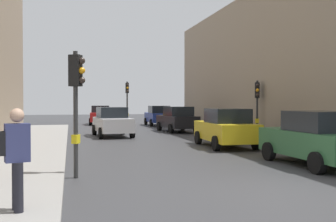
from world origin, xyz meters
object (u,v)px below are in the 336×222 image
(car_yellow_taxi, at_px, (226,128))
(car_blue_van, at_px, (158,116))
(traffic_light_near_right, at_px, (76,91))
(car_silver_hatchback, at_px, (112,122))
(car_dark_suv, at_px, (177,119))
(car_green_estate, at_px, (316,138))
(traffic_light_far_median, at_px, (127,96))
(car_red_sedan, at_px, (100,115))
(pedestrian_with_grey_backpack, at_px, (15,153))
(traffic_light_mid_street, at_px, (257,99))

(car_yellow_taxi, bearing_deg, car_blue_van, 87.47)
(car_blue_van, bearing_deg, traffic_light_near_right, -108.10)
(car_silver_hatchback, bearing_deg, car_dark_suv, 28.17)
(car_green_estate, relative_size, car_dark_suv, 0.98)
(traffic_light_near_right, height_order, car_silver_hatchback, traffic_light_near_right)
(car_yellow_taxi, bearing_deg, traffic_light_far_median, 98.85)
(car_red_sedan, height_order, car_blue_van, same)
(traffic_light_far_median, height_order, pedestrian_with_grey_backpack, traffic_light_far_median)
(car_red_sedan, distance_m, car_green_estate, 26.10)
(car_green_estate, bearing_deg, traffic_light_far_median, 98.57)
(traffic_light_far_median, bearing_deg, car_red_sedan, 110.08)
(traffic_light_mid_street, bearing_deg, pedestrian_with_grey_backpack, -131.94)
(pedestrian_with_grey_backpack, bearing_deg, traffic_light_mid_street, 48.06)
(car_dark_suv, relative_size, pedestrian_with_grey_backpack, 2.43)
(traffic_light_mid_street, distance_m, pedestrian_with_grey_backpack, 16.09)
(car_green_estate, xyz_separation_m, car_dark_suv, (-0.41, 15.08, 0.00))
(traffic_light_far_median, distance_m, traffic_light_near_right, 21.33)
(car_blue_van, bearing_deg, car_red_sedan, 149.40)
(traffic_light_mid_street, distance_m, car_green_estate, 8.56)
(car_blue_van, bearing_deg, car_green_estate, -89.97)
(car_blue_van, height_order, pedestrian_with_grey_backpack, pedestrian_with_grey_backpack)
(traffic_light_far_median, bearing_deg, car_yellow_taxi, -81.15)
(traffic_light_far_median, height_order, car_green_estate, traffic_light_far_median)
(car_blue_van, xyz_separation_m, pedestrian_with_grey_backpack, (-8.58, -26.50, 0.29))
(traffic_light_far_median, xyz_separation_m, car_dark_suv, (2.71, -5.60, -1.72))
(traffic_light_near_right, relative_size, car_silver_hatchback, 0.79)
(car_yellow_taxi, xyz_separation_m, car_red_sedan, (-4.16, 20.04, 0.00))
(car_red_sedan, bearing_deg, car_dark_suv, -66.84)
(car_red_sedan, relative_size, car_silver_hatchback, 1.00)
(traffic_light_near_right, bearing_deg, traffic_light_far_median, 78.12)
(traffic_light_far_median, distance_m, car_dark_suv, 6.46)
(car_green_estate, distance_m, car_silver_hatchback, 13.55)
(car_red_sedan, relative_size, car_dark_suv, 1.00)
(car_yellow_taxi, xyz_separation_m, car_blue_van, (0.76, 17.13, 0.00))
(traffic_light_mid_street, xyz_separation_m, pedestrian_with_grey_backpack, (-10.73, -11.94, -1.06))
(car_yellow_taxi, bearing_deg, car_dark_suv, 87.83)
(car_yellow_taxi, bearing_deg, traffic_light_near_right, -139.32)
(traffic_light_far_median, relative_size, car_yellow_taxi, 0.88)
(car_yellow_taxi, relative_size, car_green_estate, 1.02)
(car_silver_hatchback, distance_m, pedestrian_with_grey_backpack, 16.63)
(traffic_light_near_right, distance_m, pedestrian_with_grey_backpack, 3.92)
(traffic_light_near_right, bearing_deg, traffic_light_mid_street, 40.96)
(traffic_light_mid_street, bearing_deg, car_green_estate, -104.65)
(traffic_light_mid_street, distance_m, car_dark_suv, 7.48)
(traffic_light_near_right, distance_m, car_blue_van, 24.16)
(traffic_light_near_right, height_order, car_red_sedan, traffic_light_near_right)
(car_dark_suv, xyz_separation_m, pedestrian_with_grey_backpack, (-8.19, -18.84, 0.29))
(car_green_estate, distance_m, car_dark_suv, 15.08)
(car_green_estate, height_order, car_dark_suv, same)
(car_blue_van, bearing_deg, pedestrian_with_grey_backpack, -107.95)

